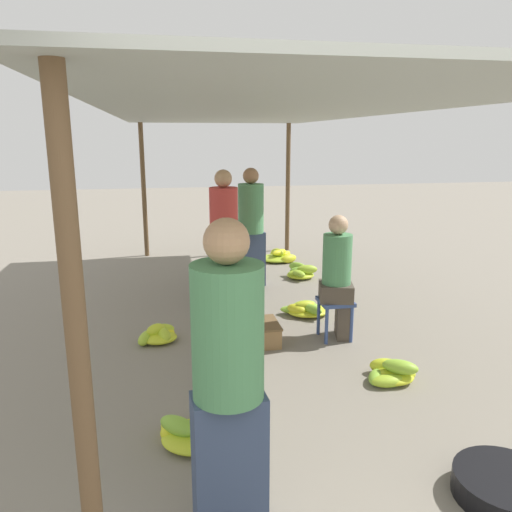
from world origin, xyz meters
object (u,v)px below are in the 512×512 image
banana_pile_right_2 (300,272)px  vendor_foreground (228,379)px  basin_black (507,487)px  crate_near (256,333)px  shopper_walking_far (251,226)px  stool (335,307)px  banana_pile_left_1 (158,335)px  vendor_seated (338,275)px  banana_pile_right_3 (391,373)px  banana_pile_left_0 (195,430)px  banana_pile_right_0 (305,309)px  shopper_walking_mid (224,234)px  banana_pile_right_1 (279,257)px

banana_pile_right_2 → vendor_foreground: bearing=-110.0°
basin_black → crate_near: bearing=112.2°
vendor_foreground → shopper_walking_far: size_ratio=1.02×
stool → banana_pile_left_1: size_ratio=0.95×
vendor_seated → banana_pile_left_1: (-1.87, 0.27, -0.63)m
banana_pile_right_2 → banana_pile_right_3: 3.32m
banana_pile_left_0 → banana_pile_right_0: bearing=57.8°
banana_pile_left_0 → shopper_walking_mid: size_ratio=0.32×
stool → vendor_seated: vendor_seated is taller
banana_pile_right_2 → banana_pile_right_3: bearing=-91.7°
vendor_foreground → banana_pile_left_0: bearing=98.9°
banana_pile_right_0 → banana_pile_left_1: bearing=-164.2°
vendor_foreground → shopper_walking_mid: (0.47, 3.94, -0.01)m
stool → shopper_walking_mid: (-0.99, 1.50, 0.54)m
banana_pile_right_3 → crate_near: 1.46m
banana_pile_right_2 → banana_pile_right_1: bearing=93.6°
stool → shopper_walking_mid: size_ratio=0.25×
banana_pile_left_1 → banana_pile_right_0: size_ratio=0.76×
banana_pile_right_1 → banana_pile_right_2: 1.12m
banana_pile_left_0 → shopper_walking_far: (1.05, 3.66, 0.79)m
basin_black → shopper_walking_far: bearing=99.1°
banana_pile_right_0 → banana_pile_right_3: (0.28, -1.78, 0.00)m
banana_pile_left_1 → banana_pile_left_0: bearing=-82.0°
stool → vendor_seated: size_ratio=0.32×
vendor_seated → banana_pile_right_1: 3.48m
banana_pile_left_0 → banana_pile_right_0: banana_pile_left_0 is taller
banana_pile_right_3 → crate_near: crate_near is taller
banana_pile_right_1 → banana_pile_right_3: 4.44m
basin_black → shopper_walking_mid: shopper_walking_mid is taller
basin_black → banana_pile_left_0: bearing=152.6°
banana_pile_right_0 → banana_pile_right_3: size_ratio=1.20×
banana_pile_right_2 → shopper_walking_mid: 1.69m
banana_pile_right_1 → shopper_walking_mid: (-1.19, -1.93, 0.81)m
stool → shopper_walking_mid: bearing=123.4°
shopper_walking_mid → shopper_walking_far: shopper_walking_mid is taller
banana_pile_right_0 → banana_pile_right_2: banana_pile_right_2 is taller
vendor_seated → basin_black: 2.60m
vendor_foreground → shopper_walking_far: 4.60m
vendor_seated → banana_pile_right_3: vendor_seated is taller
banana_pile_right_0 → vendor_seated: bearing=-80.7°
banana_pile_right_0 → crate_near: bearing=-135.2°
crate_near → shopper_walking_far: (0.31, 2.03, 0.77)m
banana_pile_right_0 → crate_near: (-0.74, -0.73, 0.04)m
banana_pile_left_1 → shopper_walking_mid: (0.86, 1.23, 0.82)m
banana_pile_right_1 → shopper_walking_mid: bearing=-121.6°
banana_pile_right_1 → crate_near: (-1.04, -3.39, 0.03)m
vendor_foreground → crate_near: 2.67m
stool → banana_pile_left_0: 2.26m
banana_pile_left_1 → shopper_walking_far: size_ratio=0.27×
stool → banana_pile_left_1: 1.89m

